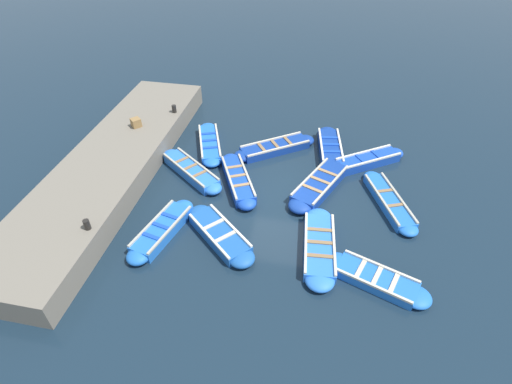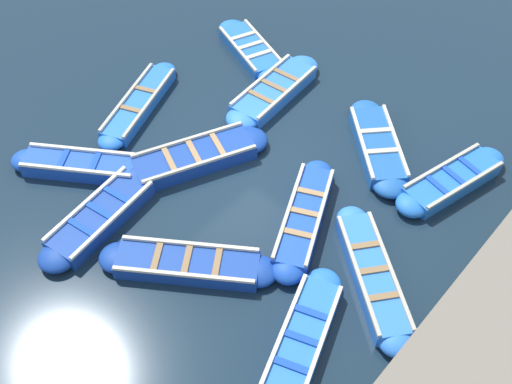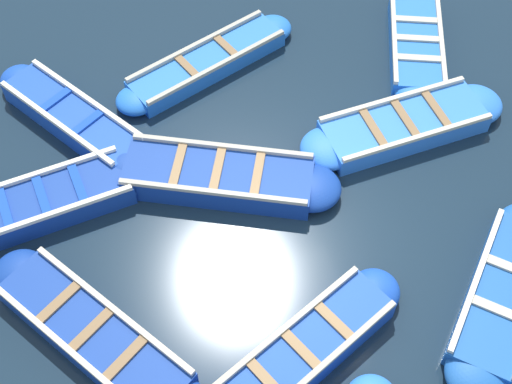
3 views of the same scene
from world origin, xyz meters
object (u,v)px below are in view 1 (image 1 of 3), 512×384
object	(u,v)px
boat_far_corner	(238,180)
boat_drifting	(319,246)
boat_end_of_row	(162,230)
boat_bow_out	(389,201)
boat_inner_gap	(210,144)
boat_alongside	(376,279)
boat_near_quay	(368,160)
boat_broadside	(320,185)
boat_outer_right	(220,234)
boat_outer_left	(330,148)
bollard_north	(174,109)
boat_centre	(191,171)
buoy_orange_near	(233,165)
bollard_mid_north	(87,225)
wooden_crate	(136,123)
boat_mid_row	(275,148)

from	to	relation	value
boat_far_corner	boat_drifting	bearing A→B (deg)	139.47
boat_end_of_row	boat_bow_out	size ratio (longest dim) A/B	0.92
boat_inner_gap	boat_alongside	distance (m)	9.50
boat_end_of_row	boat_near_quay	world-z (taller)	boat_near_quay
boat_broadside	boat_alongside	bearing A→B (deg)	115.18
boat_outer_right	boat_alongside	distance (m)	5.21
boat_end_of_row	boat_far_corner	distance (m)	3.77
boat_outer_left	boat_inner_gap	xyz separation A→B (m)	(5.34, 0.63, -0.02)
boat_broadside	boat_drifting	size ratio (longest dim) A/B	1.05
boat_broadside	boat_bow_out	xyz separation A→B (m)	(-2.60, 0.45, -0.04)
boat_end_of_row	boat_near_quay	distance (m)	8.97
boat_inner_gap	boat_drifting	size ratio (longest dim) A/B	0.97
boat_near_quay	bollard_north	world-z (taller)	bollard_north
boat_bow_out	boat_alongside	distance (m)	3.86
boat_outer_left	bollard_north	size ratio (longest dim) A/B	10.35
boat_end_of_row	boat_centre	world-z (taller)	boat_centre
boat_outer_left	boat_near_quay	bearing A→B (deg)	157.69
boat_end_of_row	boat_broadside	xyz separation A→B (m)	(-5.13, -3.57, 0.01)
boat_inner_gap	buoy_orange_near	size ratio (longest dim) A/B	10.98
boat_centre	boat_alongside	xyz separation A→B (m)	(-7.25, 4.16, -0.04)
boat_inner_gap	boat_drifting	bearing A→B (deg)	134.82
boat_drifting	bollard_north	bearing A→B (deg)	-41.61
boat_outer_left	bollard_mid_north	bearing A→B (deg)	45.16
boat_near_quay	boat_alongside	distance (m)	6.31
boat_outer_right	wooden_crate	bearing A→B (deg)	-44.46
boat_bow_out	boat_alongside	bearing A→B (deg)	81.07
boat_far_corner	boat_alongside	size ratio (longest dim) A/B	1.06
wooden_crate	boat_near_quay	bearing A→B (deg)	-177.64
boat_end_of_row	boat_outer_right	xyz separation A→B (m)	(-2.00, -0.20, -0.01)
boat_outer_right	buoy_orange_near	world-z (taller)	boat_outer_right
boat_centre	boat_drifting	distance (m)	6.31
boat_outer_right	boat_mid_row	xyz separation A→B (m)	(-0.99, -5.67, -0.01)
boat_end_of_row	boat_mid_row	size ratio (longest dim) A/B	0.95
boat_mid_row	boat_far_corner	distance (m)	2.83
boat_drifting	bollard_mid_north	xyz separation A→B (m)	(7.27, 1.39, 0.94)
boat_broadside	boat_outer_left	size ratio (longest dim) A/B	1.09
boat_mid_row	boat_drifting	distance (m)	6.03
boat_far_corner	boat_drifting	size ratio (longest dim) A/B	0.96
boat_inner_gap	wooden_crate	bearing A→B (deg)	8.04
boat_bow_out	bollard_north	size ratio (longest dim) A/B	10.65
buoy_orange_near	boat_broadside	bearing A→B (deg)	169.53
boat_outer_left	wooden_crate	xyz separation A→B (m)	(8.49, 1.08, 0.94)
boat_bow_out	boat_mid_row	bearing A→B (deg)	-29.94
wooden_crate	boat_far_corner	bearing A→B (deg)	158.69
boat_bow_out	boat_drifting	world-z (taller)	boat_drifting
boat_mid_row	bollard_north	distance (m)	5.08
boat_end_of_row	boat_drifting	world-z (taller)	boat_end_of_row
boat_broadside	boat_far_corner	world-z (taller)	boat_far_corner
bollard_mid_north	wooden_crate	xyz separation A→B (m)	(1.18, -6.28, 0.01)
boat_mid_row	boat_outer_right	bearing A→B (deg)	80.13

